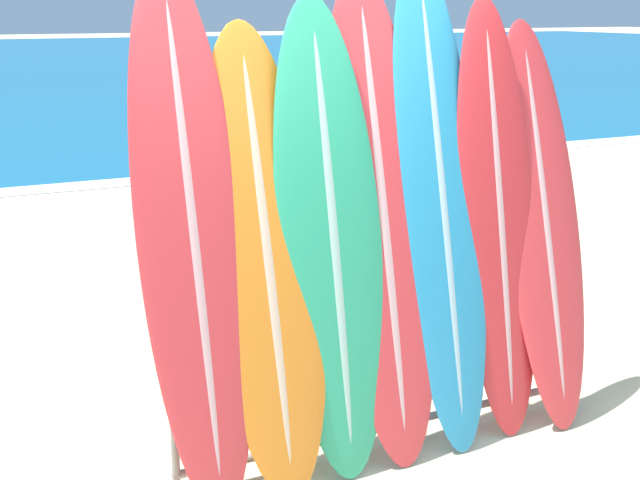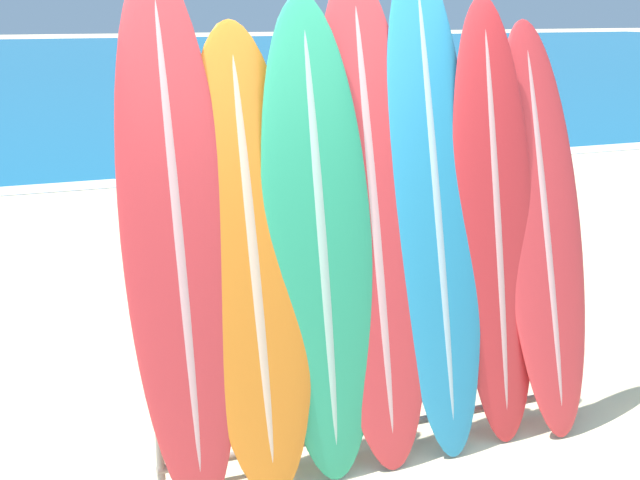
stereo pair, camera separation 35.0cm
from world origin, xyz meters
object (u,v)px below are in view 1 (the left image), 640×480
at_px(surfboard_slot_6, 543,225).
at_px(surfboard_slot_4, 440,205).
at_px(surfboard_rack, 386,359).
at_px(surfboard_slot_3, 382,220).
at_px(surfboard_slot_0, 192,240).
at_px(surfboard_slot_1, 266,261).
at_px(person_near_water, 176,130).
at_px(surfboard_slot_2, 331,240).
at_px(surfboard_slot_5, 498,220).

bearing_deg(surfboard_slot_6, surfboard_slot_4, 176.83).
xyz_separation_m(surfboard_rack, surfboard_slot_3, (-0.01, 0.05, 0.74)).
relative_size(surfboard_slot_0, surfboard_slot_1, 1.12).
xyz_separation_m(surfboard_slot_1, person_near_water, (1.48, 6.24, -0.20)).
height_order(surfboard_rack, person_near_water, person_near_water).
bearing_deg(surfboard_slot_0, surfboard_slot_3, 0.39).
bearing_deg(surfboard_slot_1, surfboard_slot_6, 0.04).
xyz_separation_m(surfboard_slot_2, surfboard_slot_3, (0.31, 0.04, 0.06)).
relative_size(surfboard_slot_3, surfboard_slot_5, 1.05).
bearing_deg(surfboard_slot_4, surfboard_slot_0, -179.63).
bearing_deg(person_near_water, surfboard_slot_1, 84.54).
height_order(surfboard_slot_2, surfboard_slot_3, surfboard_slot_3).
xyz_separation_m(surfboard_slot_1, surfboard_slot_5, (1.37, 0.00, 0.06)).
distance_m(surfboard_rack, surfboard_slot_5, 0.97).
bearing_deg(surfboard_slot_0, surfboard_rack, -2.49).
bearing_deg(surfboard_slot_6, surfboard_slot_1, -179.96).
bearing_deg(person_near_water, surfboard_slot_6, 99.75).
height_order(surfboard_slot_0, person_near_water, surfboard_slot_0).
relative_size(surfboard_slot_0, surfboard_slot_6, 1.13).
height_order(surfboard_slot_0, surfboard_slot_4, surfboard_slot_4).
bearing_deg(surfboard_slot_3, person_near_water, 82.53).
bearing_deg(surfboard_slot_2, surfboard_slot_0, 177.54).
height_order(surfboard_slot_3, surfboard_slot_4, surfboard_slot_4).
relative_size(surfboard_rack, surfboard_slot_6, 1.05).
distance_m(surfboard_rack, surfboard_slot_6, 1.18).
relative_size(surfboard_slot_0, surfboard_slot_3, 1.01).
bearing_deg(surfboard_slot_4, surfboard_slot_5, -5.58).
height_order(surfboard_slot_3, person_near_water, surfboard_slot_3).
distance_m(surfboard_slot_3, person_near_water, 6.27).
height_order(surfboard_rack, surfboard_slot_0, surfboard_slot_0).
distance_m(surfboard_slot_5, surfboard_slot_6, 0.32).
height_order(surfboard_slot_1, person_near_water, surfboard_slot_1).
bearing_deg(surfboard_slot_6, surfboard_slot_0, 179.21).
relative_size(surfboard_slot_1, person_near_water, 1.33).
xyz_separation_m(surfboard_slot_1, surfboard_slot_4, (1.02, 0.04, 0.17)).
xyz_separation_m(surfboard_rack, surfboard_slot_4, (0.34, 0.05, 0.79)).
xyz_separation_m(surfboard_slot_0, surfboard_slot_2, (0.71, -0.03, -0.08)).
height_order(surfboard_slot_2, surfboard_slot_5, surfboard_slot_2).
relative_size(surfboard_slot_2, surfboard_slot_5, 1.00).
distance_m(surfboard_slot_1, surfboard_slot_6, 1.68).
bearing_deg(surfboard_rack, surfboard_slot_6, 0.95).
bearing_deg(surfboard_slot_6, surfboard_rack, -179.05).
height_order(surfboard_rack, surfboard_slot_2, surfboard_slot_2).
bearing_deg(surfboard_slot_5, surfboard_slot_3, 177.37).
bearing_deg(surfboard_slot_4, surfboard_slot_1, -177.86).
distance_m(surfboard_slot_1, person_near_water, 6.42).
distance_m(surfboard_slot_0, surfboard_slot_5, 1.73).
bearing_deg(surfboard_slot_1, surfboard_slot_5, 0.14).
relative_size(surfboard_slot_6, person_near_water, 1.33).
bearing_deg(surfboard_slot_5, surfboard_slot_0, 179.15).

